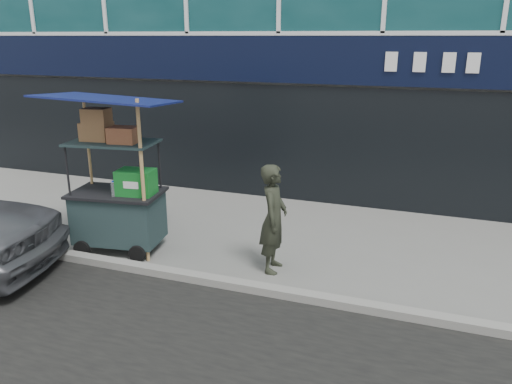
% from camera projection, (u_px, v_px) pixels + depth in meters
% --- Properties ---
extents(ground, '(80.00, 80.00, 0.00)m').
position_uv_depth(ground, '(198.00, 275.00, 7.33)').
color(ground, slate).
rests_on(ground, ground).
extents(curb, '(80.00, 0.18, 0.12)m').
position_uv_depth(curb, '(191.00, 277.00, 7.13)').
color(curb, gray).
rests_on(curb, ground).
extents(vendor_cart, '(2.06, 1.59, 2.56)m').
position_uv_depth(vendor_cart, '(118.00, 197.00, 7.94)').
color(vendor_cart, '#1C2E30').
rests_on(vendor_cart, ground).
extents(vendor_man, '(0.44, 0.63, 1.62)m').
position_uv_depth(vendor_man, '(274.00, 219.00, 7.26)').
color(vendor_man, '#262A1E').
rests_on(vendor_man, ground).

